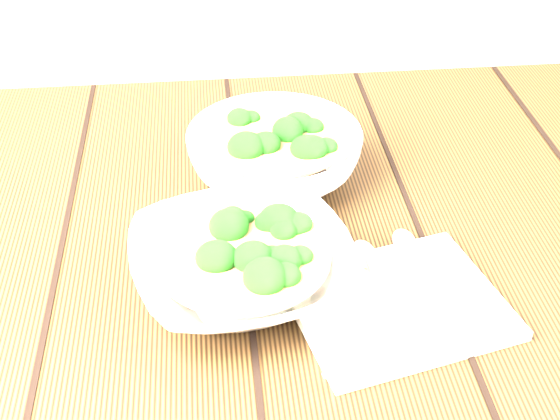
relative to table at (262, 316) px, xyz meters
name	(u,v)px	position (x,y,z in m)	size (l,w,h in m)	color
table	(262,316)	(0.00, 0.00, 0.00)	(1.20, 0.80, 0.75)	#3A2510
soup_bowl_front	(243,265)	(-0.02, -0.08, 0.15)	(0.26, 0.26, 0.06)	silver
soup_bowl_back	(274,154)	(0.03, 0.12, 0.16)	(0.23, 0.23, 0.08)	silver
trivet	(284,180)	(0.04, 0.09, 0.13)	(0.11, 0.11, 0.03)	black
napkin	(397,305)	(0.13, -0.13, 0.13)	(0.20, 0.17, 0.01)	beige
spoon_left	(373,274)	(0.11, -0.09, 0.13)	(0.03, 0.17, 0.01)	#B6AFA1
spoon_right	(411,262)	(0.15, -0.07, 0.13)	(0.03, 0.17, 0.01)	#B6AFA1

